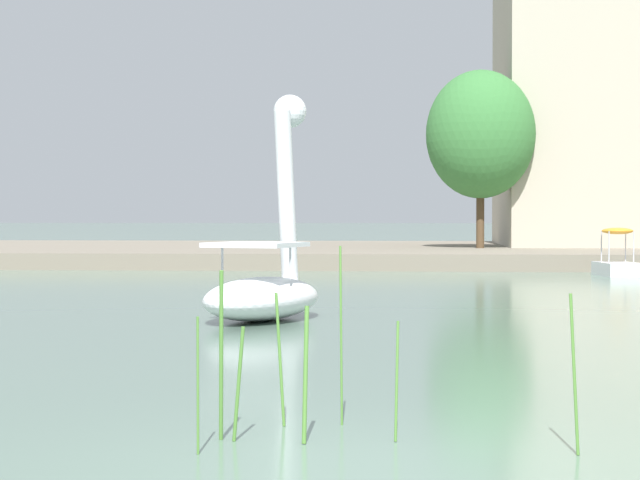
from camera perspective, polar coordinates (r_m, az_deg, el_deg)
The scene contains 6 objects.
ground_plane at distance 8.17m, azimuth 2.66°, elevation -11.47°, with size 639.19×639.19×0.00m, color #567060.
shore_bank_far at distance 47.75m, azimuth 4.27°, elevation -0.64°, with size 124.98×20.88×0.56m, color slate.
swan_boat at distance 19.87m, azimuth -2.74°, elevation -1.93°, with size 2.50×3.53×4.01m.
pedal_boat_orange at distance 35.72m, azimuth 14.60°, elevation -1.07°, with size 1.28×2.07×1.46m.
tree_sapling_by_fence at distance 45.29m, azimuth 8.00°, elevation 5.23°, with size 5.59×5.49×6.97m.
reed_clump_foreground at distance 9.18m, azimuth -0.66°, elevation -6.33°, with size 2.87×1.31×1.54m.
Camera 1 is at (0.27, -7.96, 1.79)m, focal length 64.20 mm.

